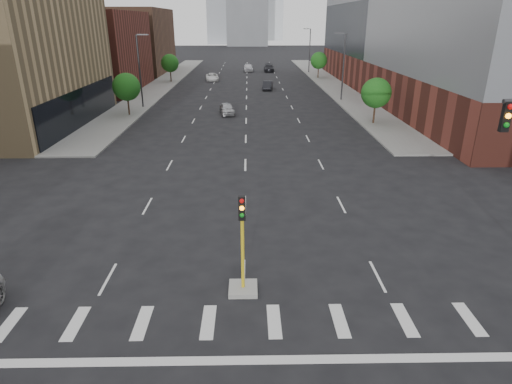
{
  "coord_description": "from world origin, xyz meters",
  "views": [
    {
      "loc": [
        0.28,
        -6.22,
        10.62
      ],
      "look_at": [
        0.63,
        13.97,
        2.5
      ],
      "focal_mm": 30.0,
      "sensor_mm": 36.0,
      "label": 1
    }
  ],
  "objects_px": {
    "car_deep_right": "(269,68)",
    "car_distant": "(248,67)",
    "car_far_left": "(212,77)",
    "median_traffic_signal": "(243,271)",
    "car_near_left": "(227,109)",
    "car_mid_right": "(268,85)"
  },
  "relations": [
    {
      "from": "car_near_left",
      "to": "car_distant",
      "type": "bearing_deg",
      "value": 77.21
    },
    {
      "from": "car_mid_right",
      "to": "car_far_left",
      "type": "height_order",
      "value": "car_far_left"
    },
    {
      "from": "car_far_left",
      "to": "car_deep_right",
      "type": "distance_m",
      "value": 19.14
    },
    {
      "from": "car_far_left",
      "to": "car_mid_right",
      "type": "bearing_deg",
      "value": -55.65
    },
    {
      "from": "median_traffic_signal",
      "to": "car_deep_right",
      "type": "distance_m",
      "value": 83.48
    },
    {
      "from": "car_mid_right",
      "to": "car_distant",
      "type": "xyz_separation_m",
      "value": [
        -3.18,
        27.3,
        0.17
      ]
    },
    {
      "from": "car_far_left",
      "to": "car_distant",
      "type": "bearing_deg",
      "value": 60.03
    },
    {
      "from": "car_deep_right",
      "to": "car_distant",
      "type": "bearing_deg",
      "value": 175.7
    },
    {
      "from": "car_mid_right",
      "to": "car_distant",
      "type": "relative_size",
      "value": 0.83
    },
    {
      "from": "median_traffic_signal",
      "to": "car_far_left",
      "type": "xyz_separation_m",
      "value": [
        -6.55,
        68.0,
        -0.29
      ]
    },
    {
      "from": "median_traffic_signal",
      "to": "car_distant",
      "type": "bearing_deg",
      "value": 89.82
    },
    {
      "from": "car_near_left",
      "to": "car_distant",
      "type": "xyz_separation_m",
      "value": [
        2.61,
        47.08,
        0.18
      ]
    },
    {
      "from": "median_traffic_signal",
      "to": "car_distant",
      "type": "relative_size",
      "value": 0.87
    },
    {
      "from": "car_deep_right",
      "to": "car_distant",
      "type": "distance_m",
      "value": 4.65
    },
    {
      "from": "car_near_left",
      "to": "car_deep_right",
      "type": "xyz_separation_m",
      "value": [
        7.25,
        46.66,
        0.1
      ]
    },
    {
      "from": "median_traffic_signal",
      "to": "car_near_left",
      "type": "distance_m",
      "value": 36.75
    },
    {
      "from": "car_mid_right",
      "to": "car_near_left",
      "type": "bearing_deg",
      "value": -100.06
    },
    {
      "from": "median_traffic_signal",
      "to": "car_far_left",
      "type": "bearing_deg",
      "value": 95.5
    },
    {
      "from": "car_mid_right",
      "to": "car_far_left",
      "type": "relative_size",
      "value": 0.84
    },
    {
      "from": "car_far_left",
      "to": "car_deep_right",
      "type": "height_order",
      "value": "car_deep_right"
    },
    {
      "from": "car_far_left",
      "to": "car_distant",
      "type": "distance_m",
      "value": 17.17
    },
    {
      "from": "car_mid_right",
      "to": "car_far_left",
      "type": "bearing_deg",
      "value": 137.17
    }
  ]
}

